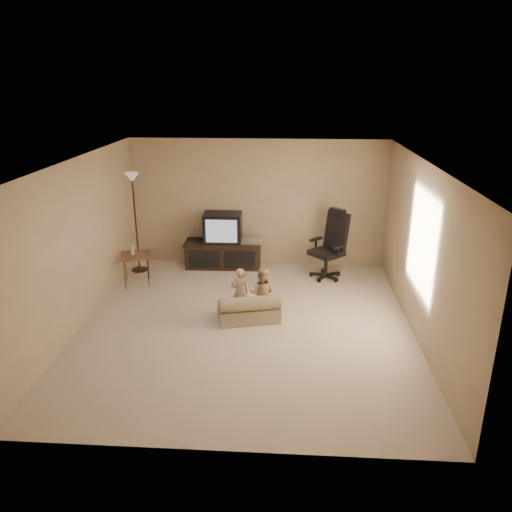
% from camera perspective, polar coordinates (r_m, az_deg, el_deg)
% --- Properties ---
extents(floor, '(5.50, 5.50, 0.00)m').
position_cam_1_polar(floor, '(7.74, -1.08, -7.89)').
color(floor, beige).
rests_on(floor, ground).
extents(room_shell, '(5.50, 5.50, 5.50)m').
position_cam_1_polar(room_shell, '(7.16, -1.16, 2.93)').
color(room_shell, silver).
rests_on(room_shell, floor).
extents(tv_stand, '(1.55, 0.59, 1.10)m').
position_cam_1_polar(tv_stand, '(9.92, -3.73, 1.29)').
color(tv_stand, black).
rests_on(tv_stand, floor).
extents(office_chair, '(0.86, 0.86, 1.31)m').
position_cam_1_polar(office_chair, '(9.47, 8.40, 0.30)').
color(office_chair, black).
rests_on(office_chair, floor).
extents(side_table, '(0.62, 0.62, 0.77)m').
position_cam_1_polar(side_table, '(9.28, -13.64, 0.03)').
color(side_table, brown).
rests_on(side_table, floor).
extents(floor_lamp, '(0.30, 0.30, 1.93)m').
position_cam_1_polar(floor_lamp, '(9.69, -13.79, 6.19)').
color(floor_lamp, black).
rests_on(floor_lamp, floor).
extents(child_sofa, '(1.03, 0.73, 0.46)m').
position_cam_1_polar(child_sofa, '(7.79, -0.79, -6.18)').
color(child_sofa, tan).
rests_on(child_sofa, floor).
extents(toddler_left, '(0.34, 0.29, 0.80)m').
position_cam_1_polar(toddler_left, '(7.88, -1.84, -4.14)').
color(toddler_left, tan).
rests_on(toddler_left, floor).
extents(toddler_right, '(0.45, 0.30, 0.85)m').
position_cam_1_polar(toddler_right, '(7.77, 0.68, -4.31)').
color(toddler_right, tan).
rests_on(toddler_right, floor).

